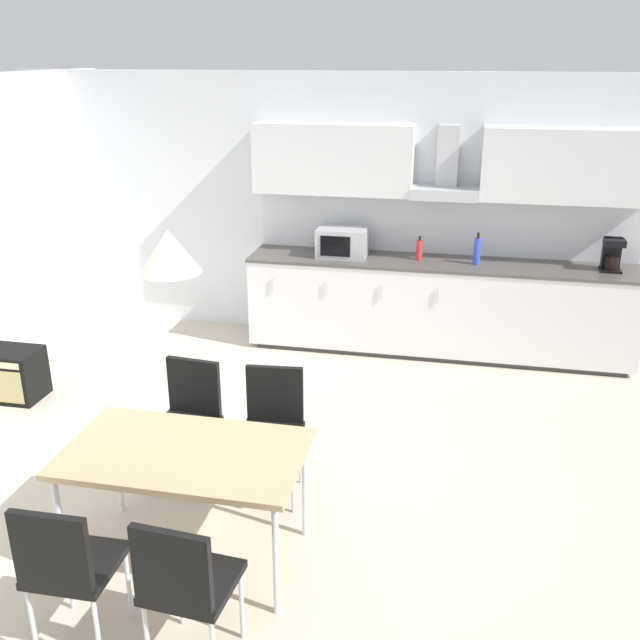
# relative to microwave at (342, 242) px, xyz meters

# --- Properties ---
(ground_plane) EXTENTS (8.65, 8.71, 0.02)m
(ground_plane) POSITION_rel_microwave_xyz_m (-0.03, -2.59, -1.08)
(ground_plane) COLOR beige
(wall_back) EXTENTS (6.92, 0.10, 2.64)m
(wall_back) POSITION_rel_microwave_xyz_m (-0.03, 0.36, 0.25)
(wall_back) COLOR silver
(wall_back) RESTS_ON ground_plane
(kitchen_counter) EXTENTS (3.70, 0.64, 0.93)m
(kitchen_counter) POSITION_rel_microwave_xyz_m (0.95, 0.00, -0.60)
(kitchen_counter) COLOR #333333
(kitchen_counter) RESTS_ON ground_plane
(backsplash_tile) EXTENTS (3.68, 0.02, 0.55)m
(backsplash_tile) POSITION_rel_microwave_xyz_m (0.95, 0.30, 0.13)
(backsplash_tile) COLOR silver
(backsplash_tile) RESTS_ON kitchen_counter
(upper_wall_cabinets) EXTENTS (3.68, 0.40, 0.66)m
(upper_wall_cabinets) POSITION_rel_microwave_xyz_m (0.95, 0.14, 0.77)
(upper_wall_cabinets) COLOR silver
(microwave) EXTENTS (0.48, 0.35, 0.28)m
(microwave) POSITION_rel_microwave_xyz_m (0.00, 0.00, 0.00)
(microwave) COLOR #ADADB2
(microwave) RESTS_ON kitchen_counter
(coffee_maker) EXTENTS (0.18, 0.19, 0.30)m
(coffee_maker) POSITION_rel_microwave_xyz_m (2.49, 0.03, 0.01)
(coffee_maker) COLOR black
(coffee_maker) RESTS_ON kitchen_counter
(bottle_blue) EXTENTS (0.06, 0.06, 0.30)m
(bottle_blue) POSITION_rel_microwave_xyz_m (1.29, -0.02, -0.01)
(bottle_blue) COLOR blue
(bottle_blue) RESTS_ON kitchen_counter
(bottle_red) EXTENTS (0.06, 0.06, 0.23)m
(bottle_red) POSITION_rel_microwave_xyz_m (0.74, 0.03, -0.04)
(bottle_red) COLOR red
(bottle_red) RESTS_ON kitchen_counter
(dining_table) EXTENTS (1.34, 0.79, 0.72)m
(dining_table) POSITION_rel_microwave_xyz_m (-0.29, -3.42, -0.39)
(dining_table) COLOR tan
(dining_table) RESTS_ON ground_plane
(chair_near_right) EXTENTS (0.43, 0.43, 0.87)m
(chair_near_right) POSITION_rel_microwave_xyz_m (0.01, -4.20, -0.53)
(chair_near_right) COLOR black
(chair_near_right) RESTS_ON ground_plane
(chair_far_right) EXTENTS (0.43, 0.43, 0.87)m
(chair_far_right) POSITION_rel_microwave_xyz_m (0.01, -2.64, -0.53)
(chair_far_right) COLOR black
(chair_far_right) RESTS_ON ground_plane
(chair_far_left) EXTENTS (0.44, 0.44, 0.87)m
(chair_far_left) POSITION_rel_microwave_xyz_m (-0.58, -2.64, -0.53)
(chair_far_left) COLOR black
(chair_far_left) RESTS_ON ground_plane
(chair_near_left) EXTENTS (0.41, 0.41, 0.87)m
(chair_near_left) POSITION_rel_microwave_xyz_m (-0.59, -4.20, -0.53)
(chair_near_left) COLOR black
(chair_near_left) RESTS_ON ground_plane
(guitar_amp) EXTENTS (0.52, 0.37, 0.44)m
(guitar_amp) POSITION_rel_microwave_xyz_m (-2.57, -1.77, -0.85)
(guitar_amp) COLOR black
(guitar_amp) RESTS_ON ground_plane
(pendant_lamp) EXTENTS (0.32, 0.32, 0.22)m
(pendant_lamp) POSITION_rel_microwave_xyz_m (-0.29, -3.42, 0.80)
(pendant_lamp) COLOR silver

